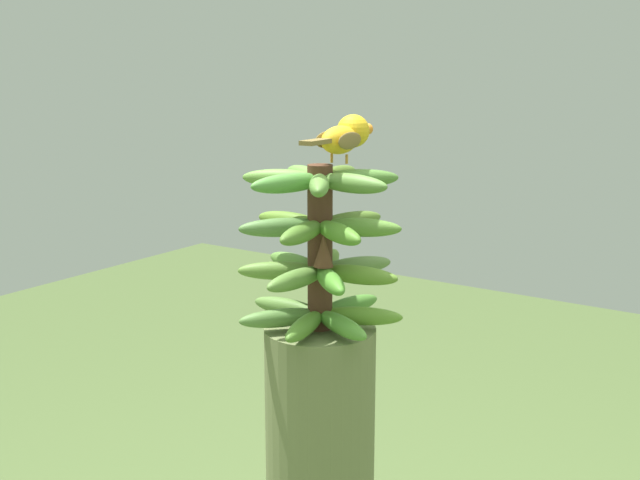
% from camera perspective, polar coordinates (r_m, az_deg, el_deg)
% --- Properties ---
extents(banana_bunch, '(0.31, 0.31, 0.31)m').
position_cam_1_polar(banana_bunch, '(1.46, 0.00, -0.59)').
color(banana_bunch, '#4C2D1E').
rests_on(banana_bunch, banana_tree).
extents(perched_bird, '(0.23, 0.06, 0.09)m').
position_cam_1_polar(perched_bird, '(1.47, 1.84, 7.48)').
color(perched_bird, '#C68933').
rests_on(perched_bird, banana_bunch).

